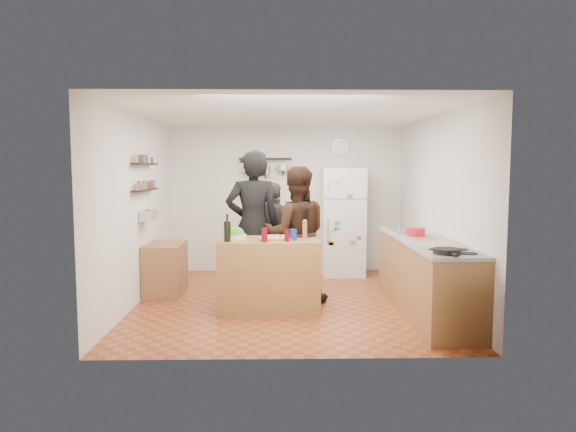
{
  "coord_description": "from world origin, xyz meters",
  "views": [
    {
      "loc": [
        -0.13,
        -6.79,
        1.8
      ],
      "look_at": [
        0.0,
        0.1,
        1.15
      ],
      "focal_mm": 32.0,
      "sensor_mm": 36.0,
      "label": 1
    }
  ],
  "objects_px": {
    "wine_bottle": "(227,231)",
    "pepper_mill": "(305,231)",
    "person_center": "(296,234)",
    "counter_run": "(426,277)",
    "red_bowl": "(416,232)",
    "person_left": "(253,226)",
    "side_table": "(165,269)",
    "prep_island": "(269,275)",
    "person_back": "(274,237)",
    "fridge": "(343,222)",
    "salt_canister": "(293,235)",
    "salad_bowl": "(236,236)",
    "skillet": "(447,251)",
    "wall_clock": "(341,147)"
  },
  "relations": [
    {
      "from": "person_back",
      "to": "salad_bowl",
      "type": "bearing_deg",
      "value": 75.57
    },
    {
      "from": "salad_bowl",
      "to": "person_center",
      "type": "bearing_deg",
      "value": 26.65
    },
    {
      "from": "counter_run",
      "to": "person_left",
      "type": "bearing_deg",
      "value": 162.79
    },
    {
      "from": "person_center",
      "to": "fridge",
      "type": "xyz_separation_m",
      "value": [
        0.85,
        1.74,
        -0.01
      ]
    },
    {
      "from": "prep_island",
      "to": "skillet",
      "type": "xyz_separation_m",
      "value": [
        1.85,
        -1.2,
        0.49
      ]
    },
    {
      "from": "fridge",
      "to": "side_table",
      "type": "bearing_deg",
      "value": -153.87
    },
    {
      "from": "salad_bowl",
      "to": "salt_canister",
      "type": "bearing_deg",
      "value": -13.28
    },
    {
      "from": "prep_island",
      "to": "wall_clock",
      "type": "height_order",
      "value": "wall_clock"
    },
    {
      "from": "wine_bottle",
      "to": "pepper_mill",
      "type": "height_order",
      "value": "wine_bottle"
    },
    {
      "from": "pepper_mill",
      "to": "side_table",
      "type": "bearing_deg",
      "value": 157.5
    },
    {
      "from": "salad_bowl",
      "to": "fridge",
      "type": "xyz_separation_m",
      "value": [
        1.62,
        2.12,
        -0.04
      ]
    },
    {
      "from": "red_bowl",
      "to": "counter_run",
      "type": "bearing_deg",
      "value": -81.24
    },
    {
      "from": "skillet",
      "to": "red_bowl",
      "type": "relative_size",
      "value": 1.17
    },
    {
      "from": "prep_island",
      "to": "salad_bowl",
      "type": "xyz_separation_m",
      "value": [
        -0.42,
        0.05,
        0.48
      ]
    },
    {
      "from": "person_back",
      "to": "fridge",
      "type": "xyz_separation_m",
      "value": [
        1.14,
        1.15,
        0.11
      ]
    },
    {
      "from": "pepper_mill",
      "to": "fridge",
      "type": "xyz_separation_m",
      "value": [
        0.75,
        2.12,
        -0.11
      ]
    },
    {
      "from": "pepper_mill",
      "to": "person_back",
      "type": "xyz_separation_m",
      "value": [
        -0.39,
        0.97,
        -0.21
      ]
    },
    {
      "from": "person_left",
      "to": "person_back",
      "type": "relative_size",
      "value": 1.28
    },
    {
      "from": "counter_run",
      "to": "salt_canister",
      "type": "bearing_deg",
      "value": 179.8
    },
    {
      "from": "salt_canister",
      "to": "wall_clock",
      "type": "relative_size",
      "value": 0.46
    },
    {
      "from": "pepper_mill",
      "to": "skillet",
      "type": "height_order",
      "value": "pepper_mill"
    },
    {
      "from": "person_left",
      "to": "side_table",
      "type": "relative_size",
      "value": 2.54
    },
    {
      "from": "pepper_mill",
      "to": "person_center",
      "type": "relative_size",
      "value": 0.1
    },
    {
      "from": "red_bowl",
      "to": "wall_clock",
      "type": "xyz_separation_m",
      "value": [
        -0.7,
        2.31,
        1.18
      ]
    },
    {
      "from": "counter_run",
      "to": "fridge",
      "type": "bearing_deg",
      "value": 108.06
    },
    {
      "from": "skillet",
      "to": "salt_canister",
      "type": "bearing_deg",
      "value": 145.09
    },
    {
      "from": "prep_island",
      "to": "pepper_mill",
      "type": "relative_size",
      "value": 6.57
    },
    {
      "from": "prep_island",
      "to": "person_back",
      "type": "bearing_deg",
      "value": 86.74
    },
    {
      "from": "person_left",
      "to": "fridge",
      "type": "height_order",
      "value": "person_left"
    },
    {
      "from": "pepper_mill",
      "to": "person_back",
      "type": "relative_size",
      "value": 0.12
    },
    {
      "from": "fridge",
      "to": "person_back",
      "type": "bearing_deg",
      "value": -134.73
    },
    {
      "from": "wine_bottle",
      "to": "person_left",
      "type": "xyz_separation_m",
      "value": [
        0.27,
        0.77,
        -0.02
      ]
    },
    {
      "from": "wine_bottle",
      "to": "red_bowl",
      "type": "bearing_deg",
      "value": 9.9
    },
    {
      "from": "salad_bowl",
      "to": "person_back",
      "type": "distance_m",
      "value": 1.09
    },
    {
      "from": "salt_canister",
      "to": "salad_bowl",
      "type": "bearing_deg",
      "value": 166.72
    },
    {
      "from": "red_bowl",
      "to": "person_center",
      "type": "bearing_deg",
      "value": 171.21
    },
    {
      "from": "skillet",
      "to": "fridge",
      "type": "bearing_deg",
      "value": 100.91
    },
    {
      "from": "person_left",
      "to": "side_table",
      "type": "xyz_separation_m",
      "value": [
        -1.27,
        0.31,
        -0.65
      ]
    },
    {
      "from": "wine_bottle",
      "to": "salt_canister",
      "type": "distance_m",
      "value": 0.81
    },
    {
      "from": "red_bowl",
      "to": "fridge",
      "type": "bearing_deg",
      "value": 109.51
    },
    {
      "from": "salt_canister",
      "to": "wine_bottle",
      "type": "bearing_deg",
      "value": -172.87
    },
    {
      "from": "person_center",
      "to": "counter_run",
      "type": "xyz_separation_m",
      "value": [
        1.6,
        -0.56,
        -0.46
      ]
    },
    {
      "from": "salt_canister",
      "to": "red_bowl",
      "type": "xyz_separation_m",
      "value": [
        1.6,
        0.32,
        -0.01
      ]
    },
    {
      "from": "salt_canister",
      "to": "side_table",
      "type": "bearing_deg",
      "value": 151.46
    },
    {
      "from": "salad_bowl",
      "to": "counter_run",
      "type": "height_order",
      "value": "salad_bowl"
    },
    {
      "from": "red_bowl",
      "to": "side_table",
      "type": "relative_size",
      "value": 0.3
    },
    {
      "from": "prep_island",
      "to": "salt_canister",
      "type": "relative_size",
      "value": 9.15
    },
    {
      "from": "pepper_mill",
      "to": "prep_island",
      "type": "bearing_deg",
      "value": -173.66
    },
    {
      "from": "person_left",
      "to": "person_center",
      "type": "relative_size",
      "value": 1.12
    },
    {
      "from": "wine_bottle",
      "to": "pepper_mill",
      "type": "relative_size",
      "value": 1.3
    }
  ]
}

